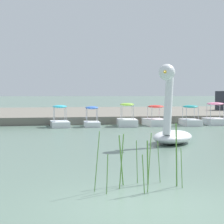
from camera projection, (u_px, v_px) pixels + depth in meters
ground_plane at (147, 207)px, 7.94m from camera, size 684.95×684.95×0.00m
shore_bank_far at (61, 114)px, 38.59m from camera, size 159.13×20.86×0.57m
swan_boat at (172, 127)px, 17.77m from camera, size 2.93×3.32×3.52m
pedal_boat_cyan at (60, 121)px, 26.92m from camera, size 1.27×2.36×1.48m
pedal_boat_blue at (92, 120)px, 27.16m from camera, size 1.17×1.96×1.40m
pedal_boat_lime at (127, 120)px, 27.57m from camera, size 1.62×2.55×1.61m
pedal_boat_red at (156, 120)px, 28.11m from camera, size 1.48×2.40×1.45m
pedal_boat_teal at (190, 119)px, 28.16m from camera, size 1.34×2.24×1.44m
pedal_boat_pink at (215, 119)px, 28.86m from camera, size 1.57×2.35×1.63m
reed_clump_foreground at (144, 162)px, 9.53m from camera, size 2.15×1.08×1.56m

